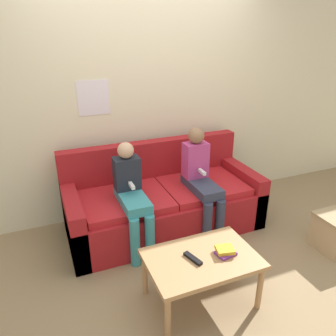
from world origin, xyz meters
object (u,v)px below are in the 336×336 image
object	(u,v)px
couch	(163,202)
person_left	(132,194)
person_right	(201,178)
coffee_table	(202,262)
tv_remote	(193,258)

from	to	relation	value
couch	person_left	size ratio (longest dim) A/B	1.94
person_right	coffee_table	bearing A→B (deg)	-116.94
person_left	coffee_table	bearing A→B (deg)	-72.94
couch	tv_remote	distance (m)	1.12
coffee_table	person_right	xyz separation A→B (m)	(0.45, 0.89, 0.24)
person_right	tv_remote	distance (m)	1.05
person_left	person_right	xyz separation A→B (m)	(0.72, 0.01, 0.03)
couch	coffee_table	world-z (taller)	couch
person_left	couch	bearing A→B (deg)	28.98
coffee_table	couch	bearing A→B (deg)	83.66
tv_remote	person_left	bearing A→B (deg)	85.89
person_left	tv_remote	bearing A→B (deg)	-77.52
couch	tv_remote	xyz separation A→B (m)	(-0.20, -1.10, 0.14)
person_left	tv_remote	world-z (taller)	person_left
coffee_table	person_right	world-z (taller)	person_right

